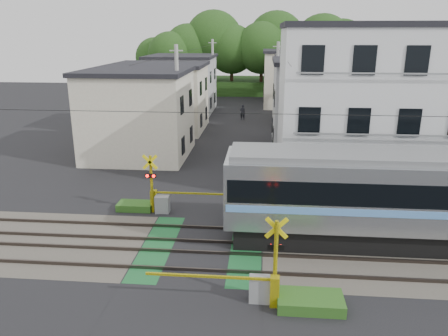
# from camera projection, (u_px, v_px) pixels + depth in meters

# --- Properties ---
(ground) EXTENTS (120.00, 120.00, 0.00)m
(ground) POSITION_uv_depth(u_px,v_px,m) (202.00, 248.00, 18.60)
(ground) COLOR black
(track_bed) EXTENTS (120.00, 120.00, 0.14)m
(track_bed) POSITION_uv_depth(u_px,v_px,m) (202.00, 247.00, 18.58)
(track_bed) COLOR #47423A
(track_bed) RESTS_ON ground
(crossing_signal_near) EXTENTS (4.74, 0.65, 3.09)m
(crossing_signal_near) POSITION_uv_depth(u_px,v_px,m) (262.00, 283.00, 14.69)
(crossing_signal_near) COLOR #FEEA0D
(crossing_signal_near) RESTS_ON ground
(crossing_signal_far) EXTENTS (4.74, 0.65, 3.09)m
(crossing_signal_far) POSITION_uv_depth(u_px,v_px,m) (161.00, 199.00, 22.08)
(crossing_signal_far) COLOR #FEEA0D
(crossing_signal_far) RESTS_ON ground
(apartment_block) EXTENTS (10.20, 8.36, 9.30)m
(apartment_block) POSITION_uv_depth(u_px,v_px,m) (367.00, 106.00, 25.49)
(apartment_block) COLOR white
(apartment_block) RESTS_ON ground
(houses_row) EXTENTS (22.07, 31.35, 6.80)m
(houses_row) POSITION_uv_depth(u_px,v_px,m) (241.00, 92.00, 42.23)
(houses_row) COLOR silver
(houses_row) RESTS_ON ground
(tree_hill) EXTENTS (40.00, 13.36, 11.81)m
(tree_hill) POSITION_uv_depth(u_px,v_px,m) (254.00, 53.00, 62.53)
(tree_hill) COLOR #234717
(tree_hill) RESTS_ON ground
(catenary) EXTENTS (60.00, 5.04, 7.00)m
(catenary) POSITION_uv_depth(u_px,v_px,m) (353.00, 169.00, 17.01)
(catenary) COLOR #2D2D33
(catenary) RESTS_ON ground
(utility_poles) EXTENTS (7.90, 42.00, 8.00)m
(utility_poles) POSITION_uv_depth(u_px,v_px,m) (225.00, 86.00, 39.33)
(utility_poles) COLOR #A5A5A0
(utility_poles) RESTS_ON ground
(pedestrian) EXTENTS (0.59, 0.39, 1.61)m
(pedestrian) POSITION_uv_depth(u_px,v_px,m) (243.00, 112.00, 45.17)
(pedestrian) COLOR black
(pedestrian) RESTS_ON ground
(weed_patches) EXTENTS (10.25, 8.80, 0.40)m
(weed_patches) POSITION_uv_depth(u_px,v_px,m) (243.00, 247.00, 18.30)
(weed_patches) COLOR #2D5E1E
(weed_patches) RESTS_ON ground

